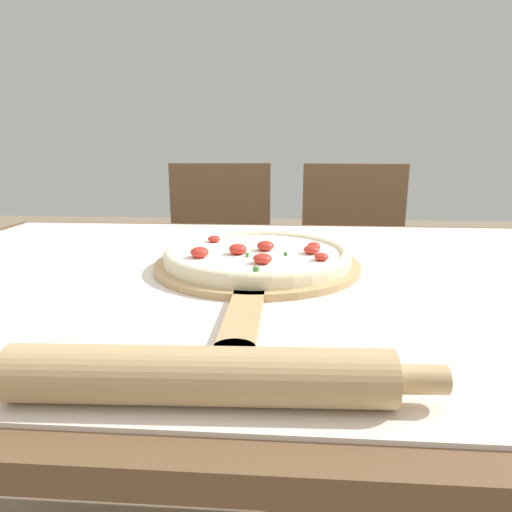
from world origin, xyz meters
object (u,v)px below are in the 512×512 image
at_px(pizza, 257,255).
at_px(rolling_pin, 199,376).
at_px(chair_left, 220,265).
at_px(pizza_peel, 256,268).
at_px(chair_right, 352,268).

relative_size(pizza, rolling_pin, 0.79).
bearing_deg(pizza, chair_left, 103.23).
xyz_separation_m(pizza_peel, chair_right, (0.29, 0.86, -0.23)).
distance_m(pizza_peel, chair_right, 0.94).
bearing_deg(chair_left, pizza, -82.38).
height_order(pizza, chair_left, chair_left).
bearing_deg(pizza_peel, chair_right, 71.08).
xyz_separation_m(pizza, chair_left, (-0.20, 0.84, -0.25)).
bearing_deg(chair_right, pizza, -106.14).
bearing_deg(rolling_pin, chair_right, 76.24).
distance_m(pizza_peel, chair_left, 0.91).
relative_size(rolling_pin, chair_right, 0.49).
relative_size(pizza, chair_left, 0.38).
relative_size(pizza, chair_right, 0.38).
distance_m(pizza, chair_right, 0.92).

